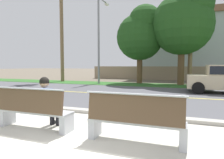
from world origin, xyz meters
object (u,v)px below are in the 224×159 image
Objects in this scene: bench_right at (135,121)px; shade_tree_left at (184,20)px; shade_tree_far_left at (141,33)px; seated_person_blue at (47,101)px; bench_left at (33,110)px; streetlamp at (100,34)px; palm_tree_short at (61,0)px.

bench_right is 13.13m from shade_tree_left.
shade_tree_left is at bearing -4.81° from shade_tree_far_left.
seated_person_blue is 13.20m from shade_tree_left.
bench_left is 1.00× the size of bench_right.
streetlamp is 0.76× the size of palm_tree_short.
bench_left is at bearing -73.96° from streetlamp.
shade_tree_far_left reaches higher than seated_person_blue.
streetlamp is at bearing 106.04° from bench_left.
palm_tree_short reaches higher than seated_person_blue.
bench_left is 0.20× the size of palm_tree_short.
shade_tree_far_left is 0.68× the size of palm_tree_short.
palm_tree_short is (-7.35, -0.52, 3.36)m from shade_tree_far_left.
bench_left is 13.50m from shade_tree_left.
seated_person_blue is at bearing -72.40° from streetlamp.
streetlamp is (-3.25, 11.30, 3.64)m from bench_left.
shade_tree_left is at bearing 1.31° from palm_tree_short.
streetlamp is at bearing 107.60° from seated_person_blue.
shade_tree_far_left is (-2.51, 12.59, 3.69)m from bench_right.
palm_tree_short reaches higher than bench_left.
palm_tree_short is (-7.70, 11.89, 6.83)m from seated_person_blue.
bench_left and bench_right have the same top height.
shade_tree_far_left is at bearing 175.19° from shade_tree_left.
seated_person_blue is at bearing 175.48° from bench_right.
palm_tree_short is at bearing 129.27° from bench_right.
seated_person_blue reaches higher than bench_left.
streetlamp is (-5.70, 11.30, 3.64)m from bench_right.
bench_right is 13.17m from streetlamp.
bench_left is 0.25× the size of shade_tree_left.
shade_tree_left is (3.31, -0.28, 0.79)m from shade_tree_far_left.
bench_left is 0.26× the size of streetlamp.
shade_tree_far_left is at bearing 4.07° from palm_tree_short.
shade_tree_far_left is (3.19, 1.29, 0.04)m from streetlamp.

